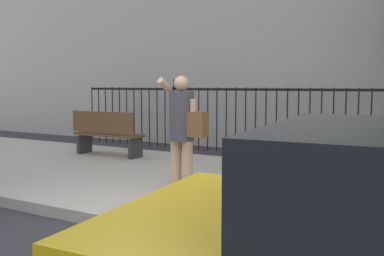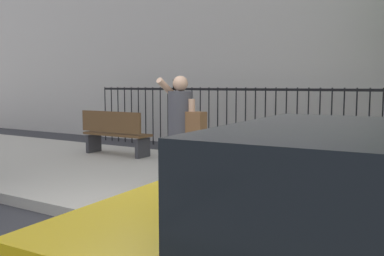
{
  "view_description": "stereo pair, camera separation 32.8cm",
  "coord_description": "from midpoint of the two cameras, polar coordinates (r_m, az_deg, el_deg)",
  "views": [
    {
      "loc": [
        2.64,
        -3.68,
        1.65
      ],
      "look_at": [
        -0.29,
        1.65,
        1.04
      ],
      "focal_mm": 39.75,
      "sensor_mm": 36.0,
      "label": 1
    },
    {
      "loc": [
        2.93,
        -3.51,
        1.65
      ],
      "look_at": [
        -0.29,
        1.65,
        1.04
      ],
      "focal_mm": 39.75,
      "sensor_mm": 36.0,
      "label": 2
    }
  ],
  "objects": [
    {
      "name": "pedestrian_on_phone",
      "position": [
        5.83,
        -2.82,
        0.28
      ],
      "size": [
        0.68,
        0.48,
        1.63
      ],
      "color": "tan",
      "rests_on": "sidewalk"
    },
    {
      "name": "iron_fence",
      "position": [
        9.92,
        12.44,
        1.98
      ],
      "size": [
        12.03,
        0.04,
        1.6
      ],
      "color": "black",
      "rests_on": "ground"
    },
    {
      "name": "sidewalk",
      "position": [
        6.62,
        3.09,
        -8.02
      ],
      "size": [
        28.0,
        4.4,
        0.15
      ],
      "primitive_type": "cube",
      "color": "#B2ADA3",
      "rests_on": "ground"
    },
    {
      "name": "ground_plane",
      "position": [
        4.84,
        -8.67,
        -14.25
      ],
      "size": [
        60.0,
        60.0,
        0.0
      ],
      "primitive_type": "plane",
      "color": "#333338"
    },
    {
      "name": "street_bench",
      "position": [
        9.22,
        -12.44,
        -0.61
      ],
      "size": [
        1.6,
        0.45,
        0.95
      ],
      "color": "brown",
      "rests_on": "sidewalk"
    }
  ]
}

